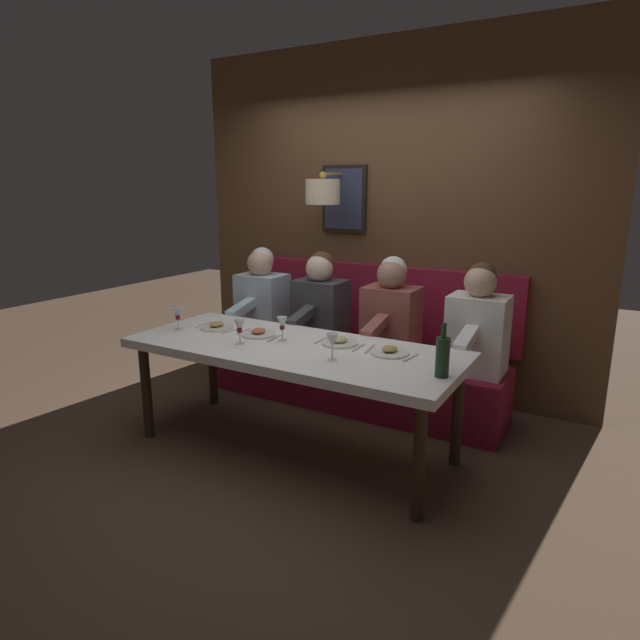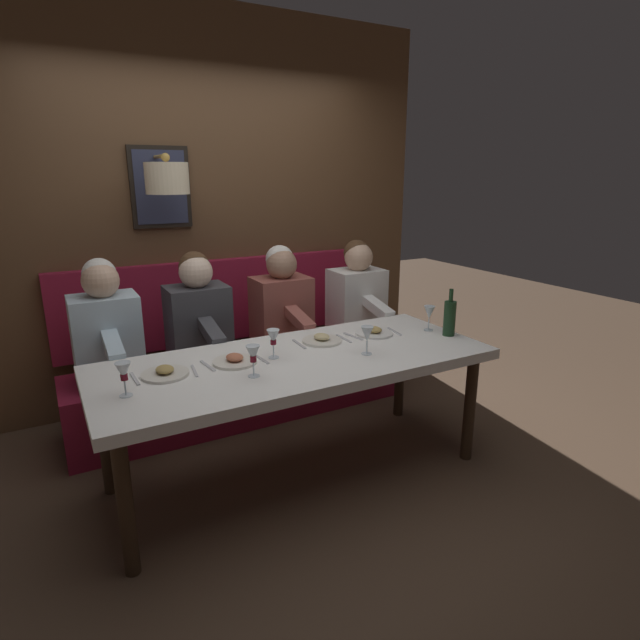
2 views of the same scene
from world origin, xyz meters
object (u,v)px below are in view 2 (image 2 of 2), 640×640
Objects in this scene: diner_middle at (198,315)px; wine_glass_3 at (253,355)px; diner_near at (282,304)px; diner_nearest at (357,294)px; wine_glass_2 at (367,334)px; diner_far at (106,327)px; wine_glass_1 at (124,373)px; wine_glass_4 at (273,338)px; dining_table at (297,368)px; wine_bottle at (450,318)px; wine_glass_0 at (429,313)px.

diner_middle is 4.82× the size of wine_glass_3.
diner_nearest is at bearing -90.00° from diner_near.
wine_glass_2 is 0.69m from wine_glass_3.
diner_far is 4.82× the size of wine_glass_1.
wine_glass_4 is at bearing -167.37° from diner_middle.
diner_far reaches higher than wine_glass_4.
wine_glass_4 is at bearing 65.10° from dining_table.
diner_nearest reaches higher than wine_glass_4.
diner_nearest is 1.00× the size of diner_near.
diner_far is at bearing 90.00° from diner_middle.
diner_nearest and diner_middle have the same top height.
diner_nearest is at bearing -51.29° from wine_glass_3.
diner_far is at bearing -2.30° from wine_glass_1.
diner_nearest is at bearing 3.36° from wine_bottle.
dining_table is 0.95m from wine_glass_1.
wine_glass_1 is at bearing 87.33° from wine_glass_2.
diner_near is at bearing -90.00° from diner_middle.
diner_nearest is (0.88, -0.97, 0.14)m from dining_table.
diner_near is 1.00× the size of diner_far.
diner_middle reaches higher than dining_table.
diner_far is at bearing 42.85° from wine_glass_4.
wine_bottle is at bearing -97.73° from wine_glass_4.
wine_glass_0 is 1.00× the size of wine_glass_2.
wine_glass_2 is 0.55× the size of wine_bottle.
wine_glass_1 is at bearing 89.53° from wine_bottle.
wine_glass_1 is at bearing 95.24° from dining_table.
diner_middle is 1.15m from wine_glass_1.
wine_glass_0 is 0.64m from wine_glass_2.
dining_table is at bearing -65.00° from wine_glass_3.
wine_glass_0 and wine_glass_2 have the same top height.
diner_middle is at bearing 90.00° from diner_nearest.
wine_glass_3 is 0.55× the size of wine_bottle.
diner_near reaches higher than wine_glass_0.
wine_bottle is at bearing -117.22° from diner_far.
wine_glass_4 is (0.20, 0.49, -0.00)m from wine_glass_2.
wine_glass_3 is at bearing -95.92° from wine_glass_1.
dining_table is 2.80× the size of diner_nearest.
diner_far is 2.64× the size of wine_bottle.
wine_glass_2 is at bearing 107.17° from wine_glass_0.
diner_near is at bearing 38.63° from wine_glass_0.
diner_near is 4.82× the size of wine_glass_1.
wine_bottle is (0.05, -1.34, 0.00)m from wine_glass_3.
diner_middle and diner_far have the same top height.
diner_nearest is 0.65m from diner_near.
diner_near reaches higher than wine_glass_2.
diner_middle reaches higher than wine_glass_0.
wine_glass_0 is at bearing -86.13° from wine_glass_1.
wine_glass_0 is (-0.84, -1.29, 0.04)m from diner_middle.
wine_glass_0 reaches higher than dining_table.
diner_near is at bearing -19.69° from dining_table.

